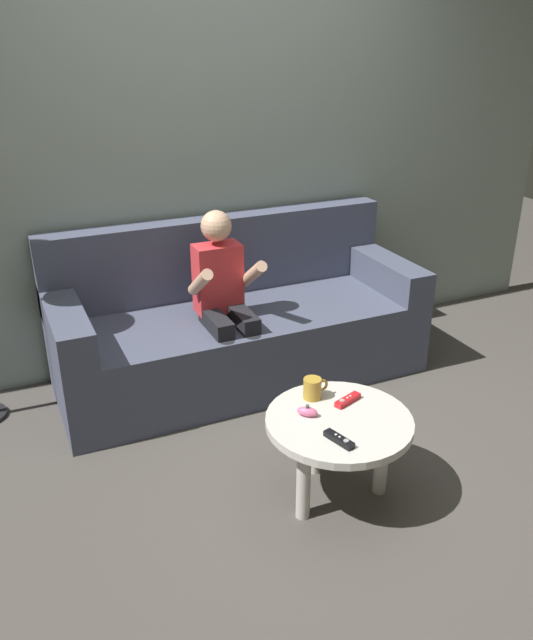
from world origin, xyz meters
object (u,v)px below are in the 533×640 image
at_px(person_seated_on_couch, 224,297).
at_px(coffee_mug, 313,388).
at_px(nunchuk_pink, 307,412).
at_px(game_remote_black_near_edge, 339,439).
at_px(couch, 237,326).
at_px(coffee_table, 338,430).
at_px(game_remote_red_far_corner, 348,400).

distance_m(person_seated_on_couch, coffee_mug, 0.86).
bearing_deg(nunchuk_pink, game_remote_black_near_edge, -83.33).
xyz_separation_m(couch, coffee_table, (-0.03, -1.21, 0.03)).
bearing_deg(game_remote_black_near_edge, coffee_mug, 79.31).
xyz_separation_m(couch, nunchuk_pink, (-0.14, -1.15, 0.11)).
bearing_deg(coffee_mug, game_remote_red_far_corner, -39.39).
bearing_deg(game_remote_red_far_corner, coffee_mug, 140.61).
relative_size(game_remote_black_near_edge, game_remote_red_far_corner, 1.00).
height_order(nunchuk_pink, coffee_mug, coffee_mug).
height_order(game_remote_red_far_corner, coffee_mug, coffee_mug).
distance_m(game_remote_black_near_edge, coffee_mug, 0.35).
bearing_deg(person_seated_on_couch, nunchuk_pink, -90.07).
distance_m(person_seated_on_couch, coffee_table, 1.06).
bearing_deg(coffee_table, game_remote_red_far_corner, 42.42).
height_order(person_seated_on_couch, nunchuk_pink, person_seated_on_couch).
distance_m(coffee_table, nunchuk_pink, 0.16).
height_order(person_seated_on_couch, coffee_mug, person_seated_on_couch).
bearing_deg(game_remote_black_near_edge, coffee_table, 60.10).
relative_size(person_seated_on_couch, game_remote_black_near_edge, 7.15).
bearing_deg(game_remote_black_near_edge, couch, 85.05).
xyz_separation_m(person_seated_on_couch, coffee_table, (0.11, -1.03, -0.25)).
bearing_deg(coffee_mug, person_seated_on_couch, 96.01).
xyz_separation_m(person_seated_on_couch, game_remote_red_far_corner, (0.21, -0.94, -0.17)).
relative_size(person_seated_on_couch, nunchuk_pink, 10.75).
xyz_separation_m(coffee_table, nunchuk_pink, (-0.11, 0.07, 0.08)).
bearing_deg(coffee_mug, couch, 86.97).
distance_m(couch, game_remote_black_near_edge, 1.38).
bearing_deg(coffee_table, game_remote_black_near_edge, -119.90).
relative_size(couch, coffee_mug, 17.72).
bearing_deg(coffee_table, couch, 88.55).
height_order(couch, coffee_table, couch).
relative_size(couch, game_remote_red_far_corner, 14.54).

